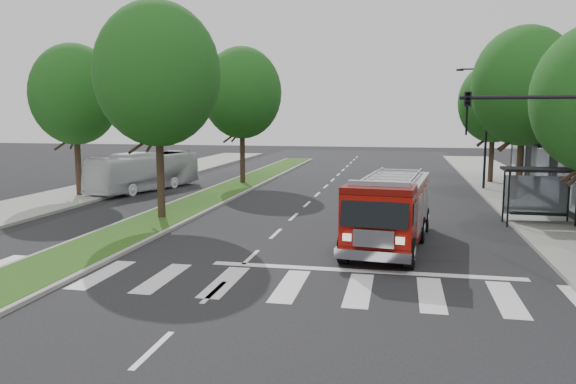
{
  "coord_description": "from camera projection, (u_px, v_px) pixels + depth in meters",
  "views": [
    {
      "loc": [
        5.06,
        -18.57,
        4.97
      ],
      "look_at": [
        0.54,
        3.95,
        1.8
      ],
      "focal_mm": 35.0,
      "sensor_mm": 36.0,
      "label": 1
    }
  ],
  "objects": [
    {
      "name": "ground",
      "position": [
        251.0,
        257.0,
        19.7
      ],
      "size": [
        140.0,
        140.0,
        0.0
      ],
      "primitive_type": "plane",
      "color": "black",
      "rests_on": "ground"
    },
    {
      "name": "sidewalk_right",
      "position": [
        556.0,
        217.0,
        26.96
      ],
      "size": [
        5.0,
        80.0,
        0.15
      ],
      "primitive_type": "cube",
      "color": "gray",
      "rests_on": "ground"
    },
    {
      "name": "sidewalk_left",
      "position": [
        53.0,
        201.0,
        32.23
      ],
      "size": [
        5.0,
        80.0,
        0.15
      ],
      "primitive_type": "cube",
      "color": "gray",
      "rests_on": "ground"
    },
    {
      "name": "median",
      "position": [
        235.0,
        187.0,
        38.34
      ],
      "size": [
        3.0,
        50.0,
        0.15
      ],
      "color": "gray",
      "rests_on": "ground"
    },
    {
      "name": "bus_shelter",
      "position": [
        539.0,
        181.0,
        25.15
      ],
      "size": [
        3.2,
        1.6,
        2.61
      ],
      "color": "black",
      "rests_on": "ground"
    },
    {
      "name": "tree_right_mid",
      "position": [
        524.0,
        86.0,
        30.16
      ],
      "size": [
        5.6,
        5.6,
        9.72
      ],
      "color": "black",
      "rests_on": "ground"
    },
    {
      "name": "tree_right_far",
      "position": [
        494.0,
        103.0,
        39.97
      ],
      "size": [
        5.0,
        5.0,
        8.73
      ],
      "color": "black",
      "rests_on": "ground"
    },
    {
      "name": "tree_median_near",
      "position": [
        157.0,
        74.0,
        25.76
      ],
      "size": [
        5.8,
        5.8,
        10.16
      ],
      "color": "black",
      "rests_on": "ground"
    },
    {
      "name": "tree_median_far",
      "position": [
        242.0,
        93.0,
        39.41
      ],
      "size": [
        5.6,
        5.6,
        9.72
      ],
      "color": "black",
      "rests_on": "ground"
    },
    {
      "name": "tree_left_mid",
      "position": [
        75.0,
        94.0,
        33.24
      ],
      "size": [
        5.2,
        5.2,
        9.16
      ],
      "color": "black",
      "rests_on": "ground"
    },
    {
      "name": "streetlight_right_far",
      "position": [
        484.0,
        122.0,
        36.49
      ],
      "size": [
        2.11,
        0.2,
        8.0
      ],
      "color": "black",
      "rests_on": "ground"
    },
    {
      "name": "fire_engine",
      "position": [
        390.0,
        211.0,
        21.32
      ],
      "size": [
        3.31,
        8.3,
        2.8
      ],
      "rotation": [
        0.0,
        0.0,
        -0.11
      ],
      "color": "#580904",
      "rests_on": "ground"
    },
    {
      "name": "city_bus",
      "position": [
        145.0,
        172.0,
        36.85
      ],
      "size": [
        4.34,
        9.35,
        2.54
      ],
      "primitive_type": "imported",
      "rotation": [
        0.0,
        0.0,
        -0.25
      ],
      "color": "silver",
      "rests_on": "ground"
    }
  ]
}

